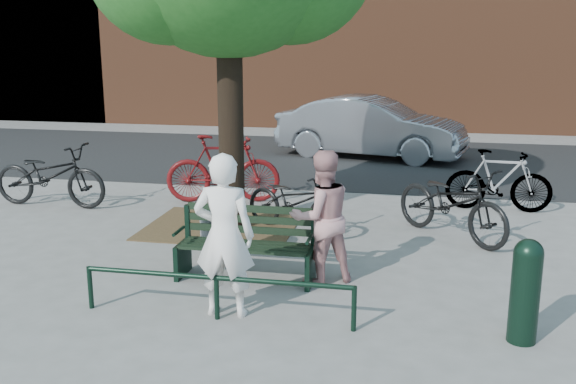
% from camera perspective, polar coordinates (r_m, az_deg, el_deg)
% --- Properties ---
extents(ground, '(90.00, 90.00, 0.00)m').
position_cam_1_polar(ground, '(8.30, -3.80, -7.78)').
color(ground, gray).
rests_on(ground, ground).
extents(dirt_pit, '(2.40, 2.00, 0.02)m').
position_cam_1_polar(dirt_pit, '(10.56, -5.96, -3.06)').
color(dirt_pit, brown).
rests_on(dirt_pit, ground).
extents(road, '(40.00, 7.00, 0.01)m').
position_cam_1_polar(road, '(16.36, 3.93, 2.91)').
color(road, black).
rests_on(road, ground).
extents(park_bench, '(1.74, 0.54, 0.97)m').
position_cam_1_polar(park_bench, '(8.21, -3.71, -4.47)').
color(park_bench, black).
rests_on(park_bench, ground).
extents(guard_railing, '(3.06, 0.06, 0.51)m').
position_cam_1_polar(guard_railing, '(7.08, -6.38, -8.17)').
color(guard_railing, black).
rests_on(guard_railing, ground).
extents(person_left, '(0.69, 0.47, 1.83)m').
position_cam_1_polar(person_left, '(7.03, -5.69, -3.88)').
color(person_left, white).
rests_on(person_left, ground).
extents(person_right, '(1.03, 0.97, 1.69)m').
position_cam_1_polar(person_right, '(7.98, 2.99, -2.24)').
color(person_right, tan).
rests_on(person_right, ground).
extents(bollard, '(0.29, 0.29, 1.09)m').
position_cam_1_polar(bollard, '(6.90, 20.36, -7.96)').
color(bollard, black).
rests_on(bollard, ground).
extents(litter_bin, '(0.45, 0.45, 0.92)m').
position_cam_1_polar(litter_bin, '(8.85, -6.51, -3.28)').
color(litter_bin, gray).
rests_on(litter_bin, ground).
extents(bicycle_a, '(2.23, 0.84, 1.16)m').
position_cam_1_polar(bicycle_a, '(12.45, -20.41, 1.40)').
color(bicycle_a, black).
rests_on(bicycle_a, ground).
extents(bicycle_b, '(2.20, 1.04, 1.28)m').
position_cam_1_polar(bicycle_b, '(12.02, -5.80, 2.07)').
color(bicycle_b, '#540C0D').
rests_on(bicycle_b, ground).
extents(bicycle_c, '(1.95, 1.42, 0.98)m').
position_cam_1_polar(bicycle_c, '(10.15, 0.58, -0.87)').
color(bicycle_c, black).
rests_on(bicycle_c, ground).
extents(bicycle_d, '(1.86, 0.63, 1.10)m').
position_cam_1_polar(bicycle_d, '(11.97, 18.22, 0.97)').
color(bicycle_d, gray).
rests_on(bicycle_d, ground).
extents(bicycle_e, '(2.06, 2.04, 1.13)m').
position_cam_1_polar(bicycle_e, '(10.11, 14.38, -0.91)').
color(bicycle_e, black).
rests_on(bicycle_e, ground).
extents(parked_car, '(5.00, 2.69, 1.57)m').
position_cam_1_polar(parked_car, '(16.66, 7.38, 5.72)').
color(parked_car, gray).
rests_on(parked_car, ground).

